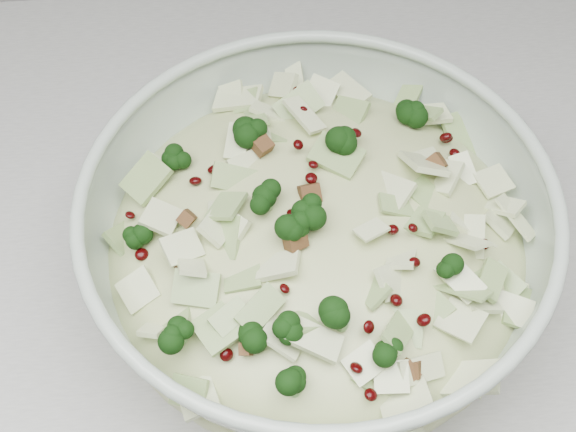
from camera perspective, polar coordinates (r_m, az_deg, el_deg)
name	(u,v)px	position (r m, az deg, el deg)	size (l,w,h in m)	color
counter	(392,393)	(1.09, 7.38, -12.34)	(3.60, 0.60, 0.90)	beige
mixing_bowl	(316,249)	(0.57, 2.01, -2.33)	(0.34, 0.34, 0.13)	#ADBFAE
salad	(317,232)	(0.55, 2.07, -1.14)	(0.34, 0.34, 0.13)	beige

